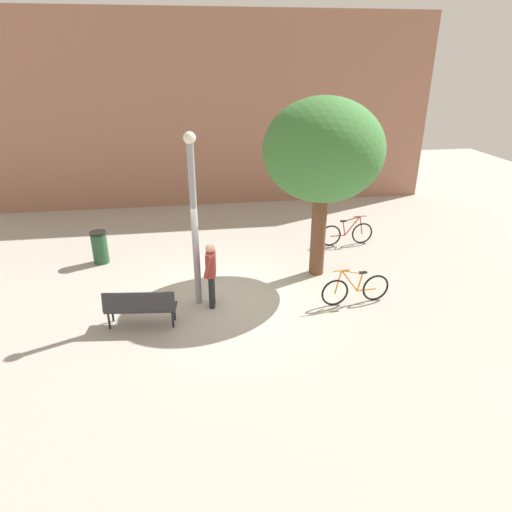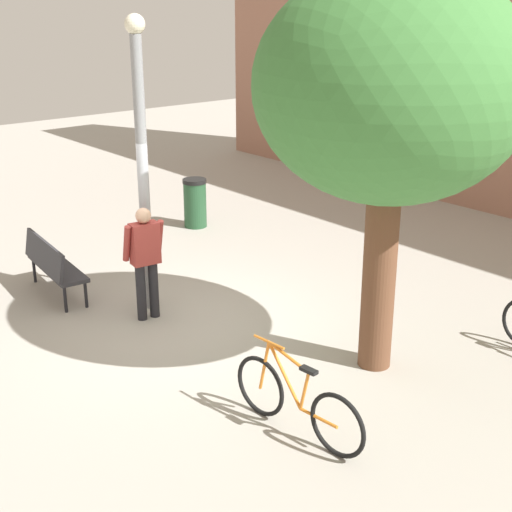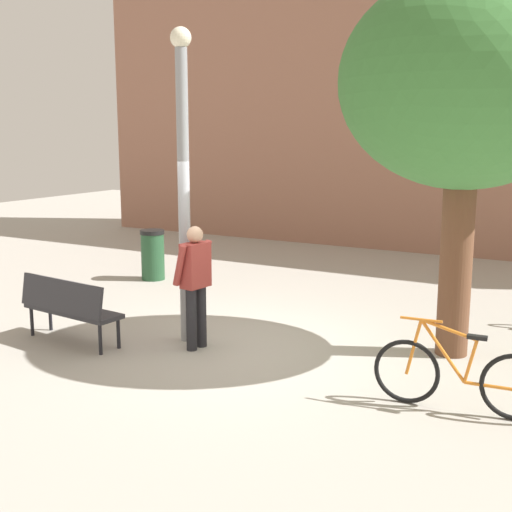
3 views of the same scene
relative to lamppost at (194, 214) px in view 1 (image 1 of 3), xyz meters
name	(u,v)px [view 1 (image 1 of 3)]	position (x,y,z in m)	size (l,w,h in m)	color
ground_plane	(233,298)	(0.87, 0.10, -2.35)	(36.00, 36.00, 0.00)	#A8A399
building_facade	(207,111)	(0.87, 9.27, 1.32)	(18.17, 2.00, 7.34)	#9E6B56
lamppost	(194,214)	(0.00, 0.00, 0.00)	(0.28, 0.28, 4.23)	gray
person_by_lamppost	(211,271)	(0.32, -0.23, -1.39)	(0.34, 0.62, 1.67)	#232328
park_bench	(140,306)	(-1.34, -0.91, -1.81)	(1.64, 0.64, 0.92)	#2D2D33
plaza_tree	(323,151)	(3.40, 1.21, 1.12)	(3.14, 3.14, 4.84)	brown
bicycle_orange	(355,289)	(3.88, -0.61, -1.97)	(1.81, 0.20, 0.97)	black
bicycle_red	(347,234)	(4.95, 3.12, -1.97)	(1.81, 0.13, 0.97)	black
trash_bin	(100,247)	(-2.82, 2.88, -1.85)	(0.48, 0.48, 0.99)	#234C2D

